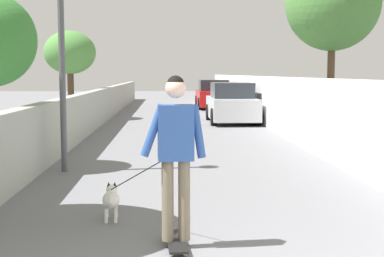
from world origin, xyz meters
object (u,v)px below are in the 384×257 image
(lamp_post, at_px, (61,8))
(car_far, at_px, (213,95))
(tree_right_distant, at_px, (333,3))
(car_near, at_px, (232,104))
(person_skateboarder, at_px, (176,144))
(skateboard, at_px, (176,242))
(tree_left_far, at_px, (70,53))
(dog, at_px, (111,199))

(lamp_post, height_order, car_far, lamp_post)
(tree_right_distant, xyz_separation_m, car_near, (4.36, 2.50, -3.28))
(person_skateboarder, height_order, car_far, person_skateboarder)
(car_near, bearing_deg, tree_right_distant, -150.14)
(car_near, bearing_deg, skateboard, 170.84)
(tree_left_far, xyz_separation_m, tree_right_distant, (-6.00, -8.94, 1.28))
(tree_left_far, relative_size, car_near, 0.93)
(tree_left_far, relative_size, skateboard, 4.46)
(skateboard, bearing_deg, tree_right_distant, -25.10)
(dog, height_order, car_near, car_near)
(lamp_post, bearing_deg, person_skateboarder, -155.75)
(tree_right_distant, distance_m, person_skateboarder, 11.86)
(tree_left_far, bearing_deg, car_far, -43.35)
(skateboard, height_order, car_far, car_far)
(car_near, bearing_deg, person_skateboarder, 170.84)
(lamp_post, height_order, car_near, lamp_post)
(lamp_post, height_order, dog, lamp_post)
(person_skateboarder, bearing_deg, car_far, -5.85)
(person_skateboarder, bearing_deg, tree_left_far, 13.87)
(car_near, bearing_deg, tree_left_far, 75.69)
(tree_left_far, relative_size, person_skateboarder, 2.02)
(tree_left_far, relative_size, tree_right_distant, 0.67)
(person_skateboarder, xyz_separation_m, car_far, (23.25, -2.38, -0.43))
(dog, relative_size, car_near, 0.39)
(skateboard, xyz_separation_m, person_skateboarder, (-0.00, -0.00, 1.07))
(person_skateboarder, distance_m, car_near, 14.98)
(lamp_post, relative_size, car_near, 1.19)
(lamp_post, bearing_deg, tree_left_far, 9.47)
(tree_right_distant, distance_m, lamp_post, 9.10)
(tree_left_far, height_order, tree_right_distant, tree_right_distant)
(person_skateboarder, height_order, car_near, person_skateboarder)
(lamp_post, xyz_separation_m, car_far, (18.60, -4.48, -2.41))
(skateboard, distance_m, person_skateboarder, 1.07)
(person_skateboarder, height_order, dog, person_skateboarder)
(tree_right_distant, relative_size, dog, 3.64)
(tree_left_far, distance_m, skateboard, 17.13)
(dog, xyz_separation_m, car_far, (22.08, -3.21, 0.44))
(skateboard, bearing_deg, car_near, -9.16)
(person_skateboarder, relative_size, car_far, 0.43)
(tree_left_far, relative_size, lamp_post, 0.78)
(tree_left_far, bearing_deg, tree_right_distant, -123.86)
(lamp_post, xyz_separation_m, car_near, (10.14, -4.48, -2.42))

